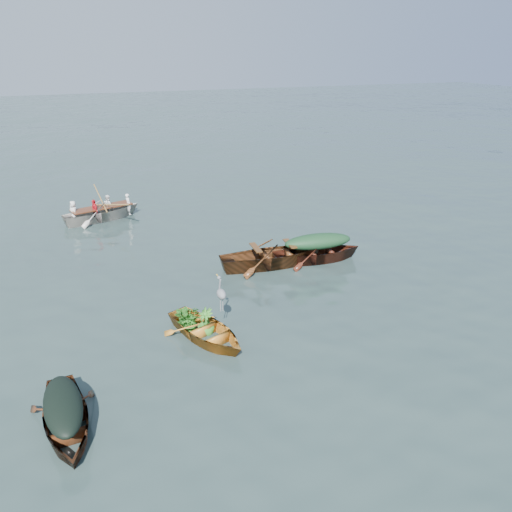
% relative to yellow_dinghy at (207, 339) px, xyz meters
% --- Properties ---
extents(ground, '(140.00, 140.00, 0.00)m').
position_rel_yellow_dinghy_xyz_m(ground, '(1.99, 1.30, 0.00)').
color(ground, '#2B3D3A').
rests_on(ground, ground).
extents(yellow_dinghy, '(2.48, 3.48, 0.86)m').
position_rel_yellow_dinghy_xyz_m(yellow_dinghy, '(0.00, 0.00, 0.00)').
color(yellow_dinghy, '#B77723').
rests_on(yellow_dinghy, ground).
extents(dark_covered_boat, '(1.46, 3.46, 0.83)m').
position_rel_yellow_dinghy_xyz_m(dark_covered_boat, '(-3.34, -2.07, 0.00)').
color(dark_covered_boat, '#462110').
rests_on(dark_covered_boat, ground).
extents(green_tarp_boat, '(4.32, 1.76, 0.97)m').
position_rel_yellow_dinghy_xyz_m(green_tarp_boat, '(4.81, 3.32, 0.00)').
color(green_tarp_boat, '#481C10').
rests_on(green_tarp_boat, ground).
extents(open_wooden_boat, '(4.94, 1.81, 1.16)m').
position_rel_yellow_dinghy_xyz_m(open_wooden_boat, '(3.26, 3.49, 0.00)').
color(open_wooden_boat, '#5E3117').
rests_on(open_wooden_boat, ground).
extents(rowed_boat, '(4.65, 2.47, 1.07)m').
position_rel_yellow_dinghy_xyz_m(rowed_boat, '(-1.49, 10.35, 0.00)').
color(rowed_boat, beige).
rests_on(rowed_boat, ground).
extents(dark_tarp_cover, '(0.80, 1.90, 0.40)m').
position_rel_yellow_dinghy_xyz_m(dark_tarp_cover, '(-3.34, -2.07, 0.61)').
color(dark_tarp_cover, black).
rests_on(dark_tarp_cover, dark_covered_boat).
extents(green_tarp_cover, '(2.38, 0.97, 0.52)m').
position_rel_yellow_dinghy_xyz_m(green_tarp_cover, '(4.81, 3.32, 0.75)').
color(green_tarp_cover, '#193E20').
rests_on(green_tarp_cover, green_tarp_boat).
extents(thwart_benches, '(2.48, 1.05, 0.04)m').
position_rel_yellow_dinghy_xyz_m(thwart_benches, '(3.26, 3.49, 0.60)').
color(thwart_benches, '#472910').
rests_on(thwart_benches, open_wooden_boat).
extents(heron, '(0.41, 0.48, 0.92)m').
position_rel_yellow_dinghy_xyz_m(heron, '(0.49, 0.25, 0.89)').
color(heron, gray).
rests_on(heron, yellow_dinghy).
extents(dinghy_weeds, '(0.99, 1.10, 0.60)m').
position_rel_yellow_dinghy_xyz_m(dinghy_weeds, '(-0.18, 0.52, 0.73)').
color(dinghy_weeds, '#22721D').
rests_on(dinghy_weeds, yellow_dinghy).
extents(rowers, '(3.33, 1.99, 0.76)m').
position_rel_yellow_dinghy_xyz_m(rowers, '(-1.49, 10.35, 0.92)').
color(rowers, silver).
rests_on(rowers, rowed_boat).
extents(oars, '(1.27, 2.67, 0.06)m').
position_rel_yellow_dinghy_xyz_m(oars, '(-1.49, 10.35, 0.57)').
color(oars, olive).
rests_on(oars, rowed_boat).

